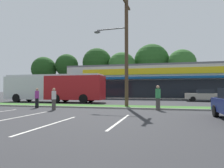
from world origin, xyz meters
TOP-DOWN VIEW (x-y plane):
  - grass_median at (0.00, 14.00)m, footprint 56.00×2.20m
  - curb_lip at (0.00, 12.78)m, footprint 56.00×0.24m
  - parking_stripe_1 at (-0.79, 7.07)m, footprint 0.12×4.80m
  - parking_stripe_2 at (2.10, 5.19)m, footprint 0.12×4.80m
  - parking_stripe_3 at (4.77, 6.75)m, footprint 0.12×4.80m
  - storefront_building at (5.50, 36.53)m, footprint 30.36×14.41m
  - tree_far_left at (-22.15, 42.41)m, footprint 6.18×6.18m
  - tree_left at (-16.54, 43.73)m, footprint 5.73×5.73m
  - tree_mid_left at (-8.60, 43.87)m, footprint 7.09×7.09m
  - tree_mid at (-2.36, 43.03)m, footprint 6.48×6.48m
  - tree_mid_right at (4.23, 46.39)m, footprint 8.36×8.36m
  - tree_right at (10.89, 44.70)m, footprint 6.31×6.31m
  - utility_pole at (3.69, 13.86)m, footprint 3.03×2.40m
  - city_bus at (-5.81, 19.11)m, footprint 12.12×2.73m
  - car_1 at (11.72, 25.09)m, footprint 4.22×1.88m
  - pedestrian_near_bench at (-0.97, 10.70)m, footprint 0.32×0.32m
  - pedestrian_by_pole at (6.39, 12.35)m, footprint 0.36×0.36m
  - pedestrian_far at (-3.17, 11.88)m, footprint 0.32×0.32m

SIDE VIEW (x-z plane):
  - parking_stripe_1 at x=-0.79m, z-range 0.00..0.01m
  - parking_stripe_2 at x=2.10m, z-range 0.00..0.01m
  - parking_stripe_3 at x=4.77m, z-range 0.00..0.01m
  - grass_median at x=0.00m, z-range 0.00..0.12m
  - curb_lip at x=0.00m, z-range 0.00..0.12m
  - car_1 at x=11.72m, z-range 0.02..1.54m
  - pedestrian_far at x=-3.17m, z-range 0.00..1.61m
  - pedestrian_near_bench at x=-0.97m, z-range 0.00..1.61m
  - pedestrian_by_pole at x=6.39m, z-range 0.00..1.79m
  - city_bus at x=-5.81m, z-range 0.14..3.39m
  - storefront_building at x=5.50m, z-range 0.00..5.71m
  - utility_pole at x=3.69m, z-range 0.34..9.54m
  - tree_far_left at x=-22.15m, z-range 1.76..11.50m
  - tree_mid at x=-2.36m, z-range 1.80..11.93m
  - tree_right at x=10.89m, z-range 2.06..12.54m
  - tree_left at x=-16.54m, z-range 2.32..12.74m
  - tree_mid_left at x=-8.60m, z-range 2.21..13.74m
  - tree_mid_right at x=4.23m, z-range 2.00..14.39m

